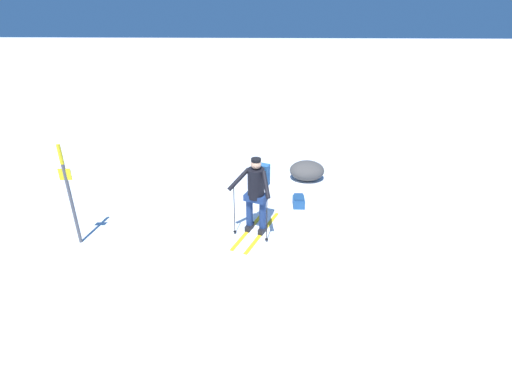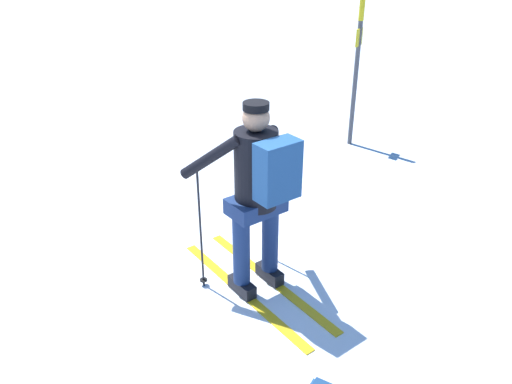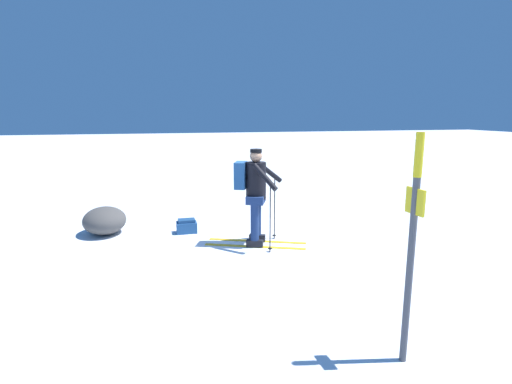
% 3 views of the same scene
% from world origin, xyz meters
% --- Properties ---
extents(ground_plane, '(80.00, 80.00, 0.00)m').
position_xyz_m(ground_plane, '(0.00, 0.00, 0.00)').
color(ground_plane, white).
extents(skier, '(1.15, 1.85, 1.75)m').
position_xyz_m(skier, '(0.16, -0.42, 1.03)').
color(skier, gold).
rests_on(skier, ground_plane).
extents(dropped_backpack, '(0.29, 0.40, 0.28)m').
position_xyz_m(dropped_backpack, '(-0.86, -1.57, 0.13)').
color(dropped_backpack, navy).
rests_on(dropped_backpack, ground_plane).
extents(trail_marker, '(0.24, 0.08, 2.22)m').
position_xyz_m(trail_marker, '(3.92, 0.15, 1.31)').
color(trail_marker, '#4C4C51').
rests_on(trail_marker, ground_plane).
extents(rock_boulder, '(0.97, 0.83, 0.54)m').
position_xyz_m(rock_boulder, '(-1.20, -3.16, 0.27)').
color(rock_boulder, '#474442').
rests_on(rock_boulder, ground_plane).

